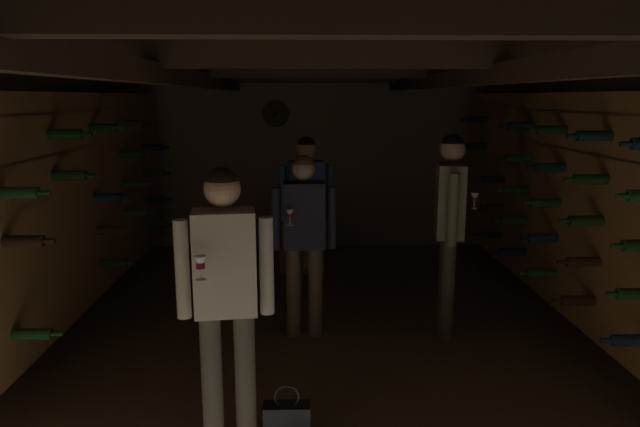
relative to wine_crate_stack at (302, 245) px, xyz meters
name	(u,v)px	position (x,y,z in m)	size (l,w,h in m)	color
ground_plane	(322,343)	(0.18, -2.07, -0.30)	(8.40, 8.40, 0.00)	#7A6651
room_shell	(322,171)	(0.18, -1.80, 1.11)	(4.72, 6.52, 2.41)	gray
wine_crate_stack	(302,245)	(0.00, 0.00, 0.00)	(0.52, 0.35, 0.60)	olive
display_bottle	(297,208)	(-0.06, 0.04, 0.44)	(0.08, 0.08, 0.35)	#0F2838
person_host_center	(304,230)	(0.03, -1.88, 0.63)	(0.54, 0.34, 1.55)	brown
person_guest_mid_right	(450,215)	(1.24, -1.89, 0.75)	(0.33, 0.53, 1.72)	#4C473D
person_guest_near_left	(225,284)	(-0.41, -3.48, 0.70)	(0.54, 0.36, 1.65)	#4C473D
person_guest_rear_center	(307,203)	(0.06, -0.98, 0.69)	(0.54, 0.34, 1.64)	#4C473D
handbag	(287,420)	(-0.08, -3.42, -0.18)	(0.28, 0.12, 0.35)	black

